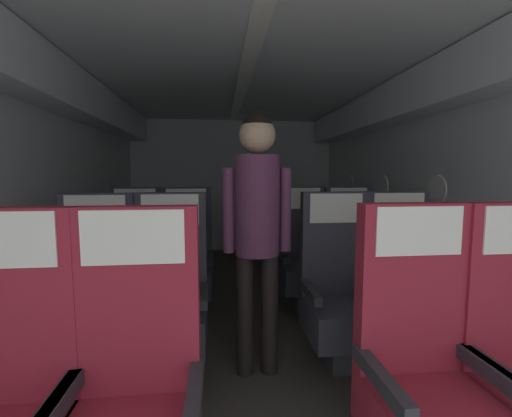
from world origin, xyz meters
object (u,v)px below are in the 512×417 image
object	(u,v)px
seat_b_left_aisle	(171,300)
seat_b_right_aisle	(402,291)
seat_c_left_window	(135,263)
seat_a_left_aisle	(133,402)
seat_a_right_window	(425,379)
flight_attendant	(257,215)
seat_c_right_aisle	(350,258)
seat_b_right_window	(339,294)
seat_c_right_window	(303,259)
seat_c_left_aisle	(187,263)
seat_b_left_window	(95,305)

from	to	relation	value
seat_b_left_aisle	seat_b_right_aisle	world-z (taller)	same
seat_c_left_window	seat_b_left_aisle	bearing A→B (deg)	-64.86
seat_a_left_aisle	seat_b_right_aisle	size ratio (longest dim) A/B	1.00
seat_a_left_aisle	seat_a_right_window	xyz separation A→B (m)	(1.11, 0.01, 0.00)
seat_b_right_aisle	seat_c_left_window	bearing A→B (deg)	154.45
flight_attendant	seat_c_right_aisle	bearing A→B (deg)	-139.34
seat_a_left_aisle	seat_b_right_window	bearing A→B (deg)	40.78
seat_c_left_window	flight_attendant	bearing A→B (deg)	-45.35
seat_a_left_aisle	seat_c_right_window	size ratio (longest dim) A/B	1.00
seat_a_right_window	seat_b_right_window	distance (m)	0.94
seat_c_left_aisle	seat_c_right_aisle	xyz separation A→B (m)	(1.57, 0.02, 0.00)
seat_b_right_window	seat_c_right_aisle	world-z (taller)	same
seat_b_right_window	seat_c_right_aisle	distance (m)	1.08
seat_b_left_aisle	seat_c_left_window	size ratio (longest dim) A/B	1.00
seat_c_left_window	seat_c_right_window	size ratio (longest dim) A/B	1.00
flight_attendant	seat_c_right_window	bearing A→B (deg)	-122.63
seat_b_right_window	seat_c_left_window	bearing A→B (deg)	147.95
seat_c_left_aisle	flight_attendant	bearing A→B (deg)	-61.37
seat_c_left_aisle	flight_attendant	world-z (taller)	flight_attendant
seat_b_left_aisle	seat_c_right_aisle	xyz separation A→B (m)	(1.59, 0.94, 0.00)
seat_a_left_aisle	seat_b_right_aisle	distance (m)	1.84
seat_c_left_window	seat_a_right_window	bearing A→B (deg)	-50.79
seat_c_right_aisle	seat_c_left_aisle	bearing A→B (deg)	-179.28
seat_c_right_window	seat_b_right_aisle	bearing A→B (deg)	-64.35
seat_c_left_aisle	seat_c_right_window	world-z (taller)	same
seat_b_right_aisle	seat_b_right_window	xyz separation A→B (m)	(-0.46, -0.01, 0.00)
seat_b_right_aisle	seat_c_left_aisle	bearing A→B (deg)	148.93
seat_b_left_aisle	seat_c_left_aisle	xyz separation A→B (m)	(0.02, 0.92, 0.00)
seat_c_left_window	seat_c_right_window	xyz separation A→B (m)	(1.56, -0.01, 0.00)
seat_a_right_window	seat_c_left_aisle	xyz separation A→B (m)	(-1.10, 1.89, 0.00)
seat_a_left_aisle	flight_attendant	size ratio (longest dim) A/B	0.70
seat_a_right_window	seat_c_right_window	world-z (taller)	same
seat_b_left_window	seat_c_left_aisle	size ratio (longest dim) A/B	1.00
seat_c_right_window	seat_c_left_window	bearing A→B (deg)	179.65
seat_c_right_aisle	seat_c_right_window	size ratio (longest dim) A/B	1.00
seat_b_right_window	seat_c_right_window	world-z (taller)	same
seat_c_left_aisle	seat_c_right_window	size ratio (longest dim) A/B	1.00
seat_b_right_aisle	seat_c_right_window	bearing A→B (deg)	115.65
seat_a_left_aisle	seat_b_right_aisle	bearing A→B (deg)	31.66
seat_b_right_window	seat_c_left_window	xyz separation A→B (m)	(-1.56, 0.97, 0.00)
seat_c_right_aisle	seat_b_left_aisle	bearing A→B (deg)	-149.27
seat_b_left_aisle	seat_c_left_window	bearing A→B (deg)	115.14
seat_b_right_aisle	seat_c_right_aisle	bearing A→B (deg)	89.02
seat_b_right_window	seat_c_left_window	distance (m)	1.84
seat_b_right_aisle	seat_b_right_window	distance (m)	0.46
seat_a_right_window	seat_b_left_window	distance (m)	1.84
seat_c_left_window	flight_attendant	world-z (taller)	flight_attendant
seat_a_left_aisle	seat_c_right_aisle	xyz separation A→B (m)	(1.58, 1.92, 0.00)
seat_b_left_window	seat_b_left_aisle	world-z (taller)	same
seat_a_right_window	flight_attendant	world-z (taller)	flight_attendant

